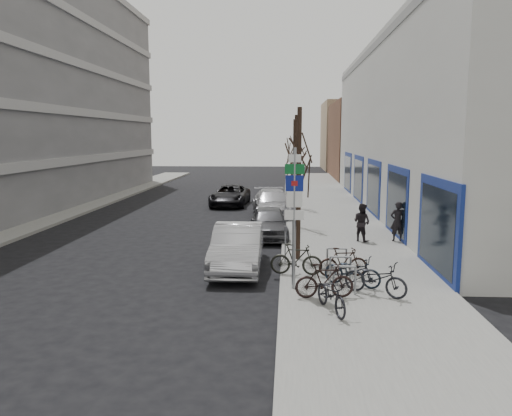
# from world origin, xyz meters

# --- Properties ---
(ground) EXTENTS (120.00, 120.00, 0.00)m
(ground) POSITION_xyz_m (0.00, 0.00, 0.00)
(ground) COLOR black
(ground) RESTS_ON ground
(sidewalk_east) EXTENTS (5.00, 70.00, 0.15)m
(sidewalk_east) POSITION_xyz_m (4.50, 10.00, 0.07)
(sidewalk_east) COLOR slate
(sidewalk_east) RESTS_ON ground
(sidewalk_west) EXTENTS (3.00, 70.00, 0.15)m
(sidewalk_west) POSITION_xyz_m (-11.00, 10.00, 0.07)
(sidewalk_west) COLOR slate
(sidewalk_west) RESTS_ON ground
(brick_building_far) EXTENTS (12.00, 14.00, 8.00)m
(brick_building_far) POSITION_xyz_m (13.00, 40.00, 4.00)
(brick_building_far) COLOR brown
(brick_building_far) RESTS_ON ground
(tan_building_far) EXTENTS (13.00, 12.00, 9.00)m
(tan_building_far) POSITION_xyz_m (13.50, 55.00, 4.50)
(tan_building_far) COLOR #937A5B
(tan_building_far) RESTS_ON ground
(highway_sign_pole) EXTENTS (0.55, 0.10, 4.20)m
(highway_sign_pole) POSITION_xyz_m (2.40, -0.01, 2.46)
(highway_sign_pole) COLOR gray
(highway_sign_pole) RESTS_ON ground
(bike_rack) EXTENTS (0.66, 2.26, 0.83)m
(bike_rack) POSITION_xyz_m (3.80, 0.60, 0.66)
(bike_rack) COLOR gray
(bike_rack) RESTS_ON sidewalk_east
(tree_near) EXTENTS (1.80, 1.80, 5.50)m
(tree_near) POSITION_xyz_m (2.60, 3.50, 4.10)
(tree_near) COLOR black
(tree_near) RESTS_ON ground
(tree_mid) EXTENTS (1.80, 1.80, 5.50)m
(tree_mid) POSITION_xyz_m (2.60, 10.00, 4.10)
(tree_mid) COLOR black
(tree_mid) RESTS_ON ground
(tree_far) EXTENTS (1.80, 1.80, 5.50)m
(tree_far) POSITION_xyz_m (2.60, 16.50, 4.10)
(tree_far) COLOR black
(tree_far) RESTS_ON ground
(meter_front) EXTENTS (0.10, 0.08, 1.27)m
(meter_front) POSITION_xyz_m (2.15, 3.00, 0.92)
(meter_front) COLOR gray
(meter_front) RESTS_ON sidewalk_east
(meter_mid) EXTENTS (0.10, 0.08, 1.27)m
(meter_mid) POSITION_xyz_m (2.15, 8.50, 0.92)
(meter_mid) COLOR gray
(meter_mid) RESTS_ON sidewalk_east
(meter_back) EXTENTS (0.10, 0.08, 1.27)m
(meter_back) POSITION_xyz_m (2.15, 14.00, 0.92)
(meter_back) COLOR gray
(meter_back) RESTS_ON sidewalk_east
(bike_near_left) EXTENTS (1.02, 1.76, 1.03)m
(bike_near_left) POSITION_xyz_m (3.33, -1.89, 0.66)
(bike_near_left) COLOR black
(bike_near_left) RESTS_ON sidewalk_east
(bike_near_right) EXTENTS (1.66, 0.66, 0.98)m
(bike_near_right) POSITION_xyz_m (3.23, -0.84, 0.64)
(bike_near_right) COLOR black
(bike_near_right) RESTS_ON sidewalk_east
(bike_mid_curb) EXTENTS (1.78, 1.22, 1.05)m
(bike_mid_curb) POSITION_xyz_m (4.12, 0.33, 0.68)
(bike_mid_curb) COLOR black
(bike_mid_curb) RESTS_ON sidewalk_east
(bike_mid_inner) EXTENTS (1.71, 0.66, 1.01)m
(bike_mid_inner) POSITION_xyz_m (2.50, 1.42, 0.66)
(bike_mid_inner) COLOR black
(bike_mid_inner) RESTS_ON sidewalk_east
(bike_far_curb) EXTENTS (1.84, 1.42, 1.11)m
(bike_far_curb) POSITION_xyz_m (4.65, -0.48, 0.71)
(bike_far_curb) COLOR black
(bike_far_curb) RESTS_ON sidewalk_east
(bike_far_inner) EXTENTS (1.61, 0.69, 0.95)m
(bike_far_inner) POSITION_xyz_m (3.96, 1.31, 0.62)
(bike_far_inner) COLOR black
(bike_far_inner) RESTS_ON sidewalk_east
(parked_car_front) EXTENTS (1.70, 4.65, 1.52)m
(parked_car_front) POSITION_xyz_m (0.52, 2.49, 0.76)
(parked_car_front) COLOR #B4B5BA
(parked_car_front) RESTS_ON ground
(parked_car_mid) EXTENTS (1.90, 4.17, 1.39)m
(parked_car_mid) POSITION_xyz_m (1.40, 7.89, 0.69)
(parked_car_mid) COLOR #4F4F54
(parked_car_mid) RESTS_ON ground
(parked_car_back) EXTENTS (2.74, 5.37, 1.49)m
(parked_car_back) POSITION_xyz_m (1.37, 13.71, 0.75)
(parked_car_back) COLOR #AAA9AF
(parked_car_back) RESTS_ON ground
(lane_car) EXTENTS (2.42, 4.88, 1.33)m
(lane_car) POSITION_xyz_m (-1.53, 18.11, 0.67)
(lane_car) COLOR black
(lane_car) RESTS_ON ground
(pedestrian_near) EXTENTS (0.65, 0.46, 1.67)m
(pedestrian_near) POSITION_xyz_m (6.80, 6.81, 0.98)
(pedestrian_near) COLOR black
(pedestrian_near) RESTS_ON sidewalk_east
(pedestrian_far) EXTENTS (0.71, 0.70, 1.61)m
(pedestrian_far) POSITION_xyz_m (5.31, 6.72, 0.96)
(pedestrian_far) COLOR black
(pedestrian_far) RESTS_ON sidewalk_east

